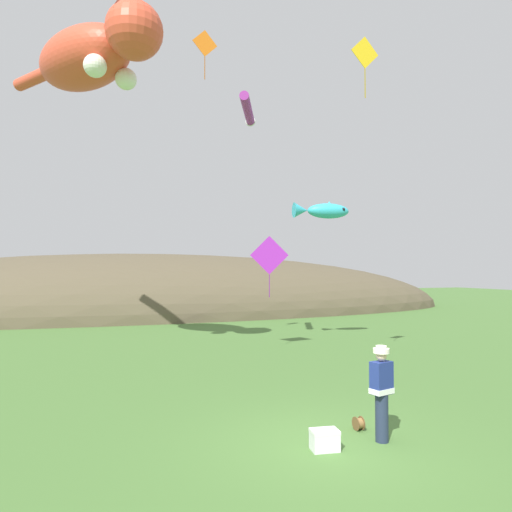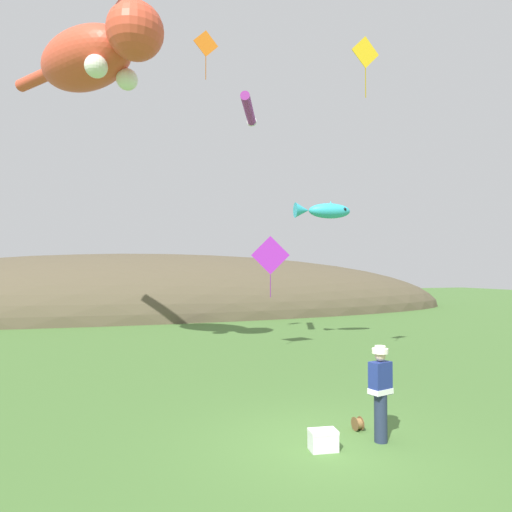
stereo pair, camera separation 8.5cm
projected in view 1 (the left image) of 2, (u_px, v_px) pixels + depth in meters
The scene contains 11 objects.
ground_plane at pixel (330, 446), 8.25m from camera, with size 120.00×120.00×0.00m, color #477033.
distant_hill_ridge at pixel (118, 314), 32.91m from camera, with size 51.08×16.36×8.85m.
festival_attendant at pixel (382, 390), 8.49m from camera, with size 0.47×0.35×1.77m.
kite_spool at pixel (359, 423), 9.07m from camera, with size 0.14×0.27×0.27m.
picnic_cooler at pixel (325, 440), 8.06m from camera, with size 0.53×0.39×0.36m.
kite_giant_cat at pixel (94, 55), 16.36m from camera, with size 5.42×7.07×2.51m.
kite_fish_windsock at pixel (322, 211), 20.17m from camera, with size 2.61×1.06×0.78m.
kite_tube_streamer at pixel (248, 110), 18.41m from camera, with size 1.56×2.91×0.44m.
kite_diamond_gold at pixel (365, 53), 13.87m from camera, with size 0.99×0.08×1.89m.
kite_diamond_orange at pixel (205, 44), 17.67m from camera, with size 1.03×0.19×1.95m.
kite_diamond_violet at pixel (269, 256), 18.01m from camera, with size 1.45×0.53×2.43m.
Camera 1 is at (-4.07, -7.42, 3.18)m, focal length 32.00 mm.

